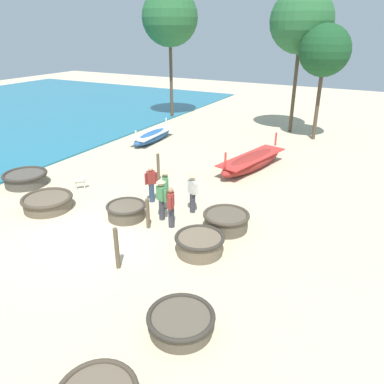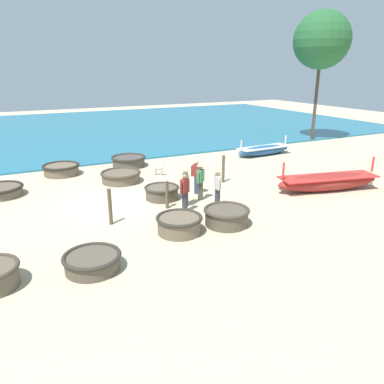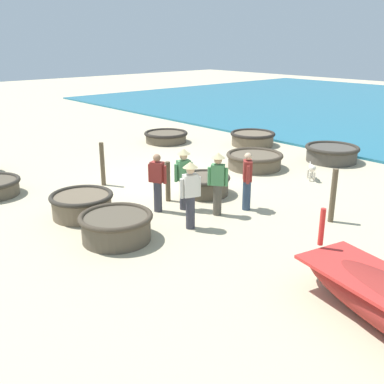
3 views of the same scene
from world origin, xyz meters
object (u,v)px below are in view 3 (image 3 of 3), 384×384
at_px(fisherman_hauling, 184,175).
at_px(fisherman_standing_right, 247,180).
at_px(mooring_post_inland, 168,181).
at_px(coracle_weathered, 82,204).
at_px(dog, 312,169).
at_px(fisherman_standing_left, 157,181).
at_px(fisherman_by_coracle, 190,191).
at_px(coracle_front_right, 254,160).
at_px(fisherman_crouching, 218,180).
at_px(coracle_tilted, 166,136).
at_px(mooring_post_mid_beach, 102,164).
at_px(coracle_front_left, 116,226).
at_px(coracle_far_left, 332,153).
at_px(coracle_upturned, 204,184).
at_px(mooring_post_shoreline, 333,196).
at_px(coracle_center, 253,138).

bearing_deg(fisherman_hauling, fisherman_standing_right, 137.17).
bearing_deg(mooring_post_inland, coracle_weathered, -13.17).
height_order(coracle_weathered, dog, coracle_weathered).
distance_m(fisherman_hauling, fisherman_standing_left, 0.71).
xyz_separation_m(fisherman_standing_right, fisherman_by_coracle, (1.96, -0.05, 0.12)).
height_order(coracle_front_right, fisherman_crouching, fisherman_crouching).
height_order(coracle_tilted, dog, dog).
bearing_deg(mooring_post_mid_beach, coracle_front_right, 159.75).
bearing_deg(coracle_weathered, coracle_front_left, 85.90).
xyz_separation_m(coracle_front_right, coracle_weathered, (6.84, 0.07, 0.03)).
bearing_deg(fisherman_standing_left, mooring_post_mid_beach, -92.04).
bearing_deg(mooring_post_mid_beach, fisherman_crouching, 102.11).
distance_m(coracle_far_left, fisherman_standing_left, 8.05).
relative_size(coracle_upturned, mooring_post_shoreline, 1.11).
distance_m(fisherman_crouching, mooring_post_inland, 1.75).
bearing_deg(coracle_weathered, fisherman_crouching, 140.10).
xyz_separation_m(coracle_center, fisherman_standing_left, (7.89, 3.56, 0.52)).
bearing_deg(mooring_post_shoreline, fisherman_standing_left, -50.97).
relative_size(coracle_far_left, fisherman_hauling, 1.19).
bearing_deg(fisherman_standing_left, coracle_upturned, -173.68).
xyz_separation_m(coracle_front_left, fisherman_standing_left, (-1.82, -0.81, 0.49)).
height_order(fisherman_by_coracle, dog, fisherman_by_coracle).
bearing_deg(coracle_far_left, fisherman_crouching, 8.15).
bearing_deg(coracle_far_left, coracle_weathered, -7.29).
height_order(coracle_far_left, dog, coracle_far_left).
bearing_deg(coracle_front_left, fisherman_standing_right, 169.75).
xyz_separation_m(coracle_weathered, fisherman_standing_right, (-3.54, 2.50, 0.50)).
xyz_separation_m(coracle_far_left, mooring_post_inland, (7.32, -0.68, 0.25)).
distance_m(coracle_front_left, fisherman_hauling, 2.56).
height_order(coracle_tilted, coracle_upturned, coracle_upturned).
xyz_separation_m(coracle_center, dog, (2.44, 4.66, 0.06)).
distance_m(coracle_center, mooring_post_inland, 7.82).
bearing_deg(coracle_weathered, dog, 163.49).
xyz_separation_m(coracle_front_right, coracle_upturned, (3.27, 0.88, 0.01)).
bearing_deg(coracle_front_right, fisherman_standing_left, 11.94).
bearing_deg(mooring_post_shoreline, fisherman_hauling, -55.05).
bearing_deg(coracle_weathered, coracle_front_right, -179.42).
xyz_separation_m(coracle_center, mooring_post_mid_beach, (7.78, 0.61, 0.37)).
bearing_deg(coracle_tilted, coracle_weathered, 37.57).
bearing_deg(coracle_tilted, fisherman_standing_left, 50.07).
xyz_separation_m(coracle_front_left, dog, (-7.27, 0.28, 0.03)).
bearing_deg(fisherman_by_coracle, coracle_center, -148.04).
bearing_deg(fisherman_standing_left, coracle_tilted, -129.93).
xyz_separation_m(coracle_tilted, dog, (0.00, 7.61, 0.11)).
height_order(coracle_front_right, coracle_tilted, coracle_front_right).
bearing_deg(coracle_weathered, fisherman_by_coracle, 122.79).
distance_m(coracle_tilted, coracle_upturned, 7.24).
relative_size(fisherman_crouching, fisherman_standing_left, 1.06).
distance_m(coracle_front_left, fisherman_standing_right, 3.77).
height_order(coracle_front_left, coracle_weathered, coracle_front_left).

